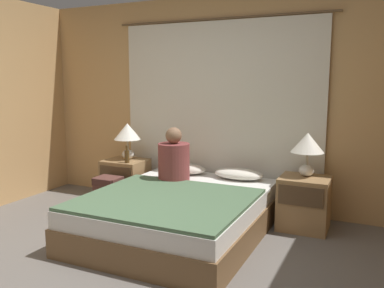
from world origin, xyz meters
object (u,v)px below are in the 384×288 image
(pillow_left, at_px, (183,168))
(person_left_in_bed, at_px, (174,159))
(lamp_right, at_px, (307,146))
(beer_bottle_on_left_stand, at_px, (127,156))
(lamp_left, at_px, (127,134))
(nightstand_left, at_px, (126,181))
(bed, at_px, (179,214))
(nightstand_right, at_px, (304,203))
(backpack_on_floor, at_px, (109,193))
(pillow_right, at_px, (239,174))

(pillow_left, bearing_deg, person_left_in_bed, -80.49)
(lamp_right, distance_m, beer_bottle_on_left_stand, 2.09)
(lamp_left, bearing_deg, lamp_right, 0.00)
(nightstand_left, distance_m, pillow_left, 0.78)
(bed, distance_m, lamp_right, 1.47)
(nightstand_right, bearing_deg, beer_bottle_on_left_stand, -176.23)
(beer_bottle_on_left_stand, xyz_separation_m, backpack_on_floor, (-0.08, -0.28, -0.39))
(nightstand_left, distance_m, pillow_right, 1.46)
(bed, bearing_deg, lamp_left, 145.82)
(lamp_right, relative_size, beer_bottle_on_left_stand, 2.17)
(lamp_right, bearing_deg, backpack_on_floor, -167.51)
(nightstand_right, xyz_separation_m, pillow_left, (-1.44, 0.12, 0.21))
(bed, distance_m, nightstand_right, 1.29)
(pillow_right, bearing_deg, person_left_in_bed, -150.59)
(bed, height_order, pillow_left, pillow_left)
(lamp_left, distance_m, beer_bottle_on_left_stand, 0.33)
(backpack_on_floor, bearing_deg, pillow_right, 20.71)
(pillow_right, bearing_deg, lamp_left, -177.85)
(lamp_right, distance_m, backpack_on_floor, 2.29)
(backpack_on_floor, bearing_deg, nightstand_left, 95.51)
(nightstand_left, xyz_separation_m, pillow_left, (0.75, 0.12, 0.21))
(nightstand_right, xyz_separation_m, pillow_right, (-0.75, 0.12, 0.21))
(lamp_left, height_order, person_left_in_bed, person_left_in_bed)
(bed, bearing_deg, person_left_in_bed, 123.16)
(lamp_left, distance_m, lamp_right, 2.19)
(lamp_right, height_order, pillow_right, lamp_right)
(pillow_left, height_order, backpack_on_floor, pillow_left)
(person_left_in_bed, bearing_deg, bed, -56.84)
(nightstand_right, height_order, lamp_left, lamp_left)
(nightstand_left, height_order, nightstand_right, same)
(lamp_left, distance_m, pillow_right, 1.49)
(nightstand_left, height_order, person_left_in_bed, person_left_in_bed)
(lamp_left, height_order, lamp_right, same)
(bed, relative_size, beer_bottle_on_left_stand, 9.50)
(bed, xyz_separation_m, pillow_left, (-0.35, 0.80, 0.27))
(pillow_left, xyz_separation_m, beer_bottle_on_left_stand, (-0.63, -0.25, 0.14))
(nightstand_left, distance_m, nightstand_right, 2.19)
(nightstand_right, relative_size, backpack_on_floor, 1.30)
(nightstand_right, bearing_deg, pillow_left, 175.32)
(nightstand_left, relative_size, beer_bottle_on_left_stand, 2.61)
(person_left_in_bed, distance_m, backpack_on_floor, 0.89)
(bed, height_order, nightstand_right, nightstand_right)
(bed, relative_size, lamp_right, 4.38)
(lamp_left, xyz_separation_m, pillow_left, (0.75, 0.05, -0.38))
(bed, distance_m, beer_bottle_on_left_stand, 1.19)
(nightstand_right, distance_m, backpack_on_floor, 2.19)
(lamp_right, bearing_deg, bed, -145.82)
(bed, xyz_separation_m, lamp_left, (-1.09, 0.74, 0.65))
(nightstand_right, distance_m, person_left_in_bed, 1.45)
(nightstand_left, distance_m, lamp_right, 2.27)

